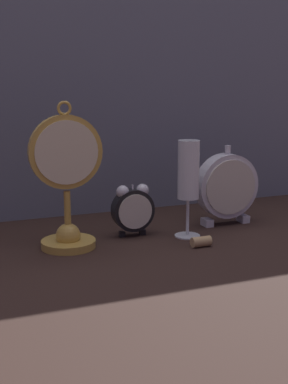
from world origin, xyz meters
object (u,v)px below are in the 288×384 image
Objects in this scene: alarm_clock_twin_bell at (133,208)px; mantel_clock_silver at (227,186)px; champagne_flute at (188,176)px; wine_cork at (201,242)px; pocket_watch_on_stand at (67,190)px.

alarm_clock_twin_bell is 0.25m from mantel_clock_silver.
champagne_flute reaches higher than wine_cork.
champagne_flute is at bearing -23.81° from alarm_clock_twin_bell.
alarm_clock_twin_bell is (0.16, 0.03, -0.06)m from pocket_watch_on_stand.
pocket_watch_on_stand is 1.58× the size of mantel_clock_silver.
champagne_flute is at bearing -4.36° from pocket_watch_on_stand.
pocket_watch_on_stand is 0.27m from champagne_flute.
pocket_watch_on_stand is 0.17m from alarm_clock_twin_bell.
mantel_clock_silver is at bearing 23.69° from champagne_flute.
pocket_watch_on_stand reaches higher than champagne_flute.
mantel_clock_silver reaches higher than alarm_clock_twin_bell.
pocket_watch_on_stand is at bearing 175.64° from champagne_flute.
pocket_watch_on_stand reaches higher than alarm_clock_twin_bell.
pocket_watch_on_stand is 0.40m from mantel_clock_silver.
pocket_watch_on_stand is 2.59× the size of alarm_clock_twin_bell.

